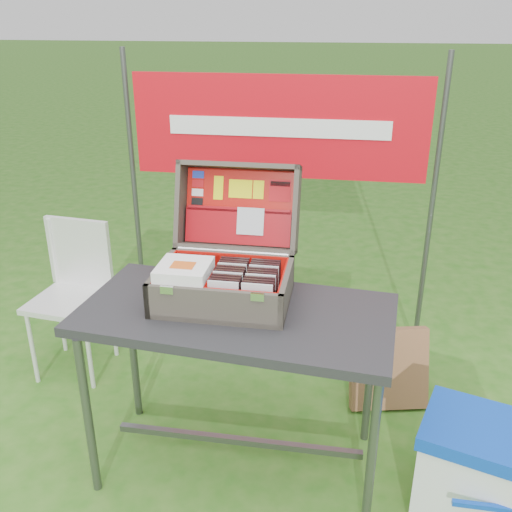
% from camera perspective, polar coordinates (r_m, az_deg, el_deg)
% --- Properties ---
extents(ground, '(80.00, 80.00, 0.00)m').
position_cam_1_polar(ground, '(2.75, -1.36, -19.63)').
color(ground, '#2A6A16').
rests_on(ground, ground).
extents(table, '(1.30, 0.73, 0.78)m').
position_cam_1_polar(table, '(2.49, -1.89, -13.28)').
color(table, black).
rests_on(table, ground).
extents(table_top, '(1.30, 0.73, 0.04)m').
position_cam_1_polar(table_top, '(2.29, -2.01, -5.84)').
color(table_top, black).
rests_on(table_top, ground).
extents(table_leg_fl, '(0.04, 0.04, 0.74)m').
position_cam_1_polar(table_leg_fl, '(2.47, -16.45, -15.26)').
color(table_leg_fl, '#59595B').
rests_on(table_leg_fl, ground).
extents(table_leg_fr, '(0.04, 0.04, 0.74)m').
position_cam_1_polar(table_leg_fr, '(2.28, 11.56, -18.53)').
color(table_leg_fr, '#59595B').
rests_on(table_leg_fr, ground).
extents(table_leg_bl, '(0.04, 0.04, 0.74)m').
position_cam_1_polar(table_leg_bl, '(2.84, -12.19, -9.24)').
color(table_leg_bl, '#59595B').
rests_on(table_leg_bl, ground).
extents(table_leg_br, '(0.04, 0.04, 0.74)m').
position_cam_1_polar(table_leg_br, '(2.68, 11.35, -11.42)').
color(table_leg_br, '#59595B').
rests_on(table_leg_br, ground).
extents(table_brace, '(1.09, 0.03, 0.03)m').
position_cam_1_polar(table_brace, '(2.66, -1.81, -17.95)').
color(table_brace, '#59595B').
rests_on(table_brace, ground).
extents(suitcase, '(0.54, 0.54, 0.49)m').
position_cam_1_polar(suitcase, '(2.29, -3.06, 1.49)').
color(suitcase, '#544E42').
rests_on(suitcase, table).
extents(suitcase_base_bottom, '(0.54, 0.38, 0.02)m').
position_cam_1_polar(suitcase_base_bottom, '(2.34, -3.26, -4.35)').
color(suitcase_base_bottom, '#544E42').
rests_on(suitcase_base_bottom, table_top).
extents(suitcase_base_wall_front, '(0.54, 0.02, 0.14)m').
position_cam_1_polar(suitcase_base_wall_front, '(2.15, -4.35, -5.09)').
color(suitcase_base_wall_front, '#544E42').
rests_on(suitcase_base_wall_front, table_top).
extents(suitcase_base_wall_back, '(0.54, 0.02, 0.14)m').
position_cam_1_polar(suitcase_base_wall_back, '(2.47, -2.38, -1.19)').
color(suitcase_base_wall_back, '#544E42').
rests_on(suitcase_base_wall_back, table_top).
extents(suitcase_base_wall_left, '(0.02, 0.38, 0.14)m').
position_cam_1_polar(suitcase_base_wall_left, '(2.38, -9.37, -2.52)').
color(suitcase_base_wall_left, '#544E42').
rests_on(suitcase_base_wall_left, table_top).
extents(suitcase_base_wall_right, '(0.02, 0.38, 0.14)m').
position_cam_1_polar(suitcase_base_wall_right, '(2.27, 3.06, -3.48)').
color(suitcase_base_wall_right, '#544E42').
rests_on(suitcase_base_wall_right, table_top).
extents(suitcase_liner_floor, '(0.49, 0.34, 0.01)m').
position_cam_1_polar(suitcase_liner_floor, '(2.33, -3.27, -4.06)').
color(suitcase_liner_floor, red).
rests_on(suitcase_liner_floor, suitcase_base_bottom).
extents(suitcase_latch_left, '(0.05, 0.01, 0.03)m').
position_cam_1_polar(suitcase_latch_left, '(2.16, -8.91, -3.38)').
color(suitcase_latch_left, silver).
rests_on(suitcase_latch_left, suitcase_base_wall_front).
extents(suitcase_latch_right, '(0.05, 0.01, 0.03)m').
position_cam_1_polar(suitcase_latch_right, '(2.09, 0.15, -4.12)').
color(suitcase_latch_right, silver).
rests_on(suitcase_latch_right, suitcase_base_wall_front).
extents(suitcase_hinge, '(0.48, 0.02, 0.02)m').
position_cam_1_polar(suitcase_hinge, '(2.45, -2.36, 0.44)').
color(suitcase_hinge, silver).
rests_on(suitcase_hinge, suitcase_base_wall_back).
extents(suitcase_lid_back, '(0.54, 0.14, 0.37)m').
position_cam_1_polar(suitcase_lid_back, '(2.57, -1.57, 4.93)').
color(suitcase_lid_back, '#544E42').
rests_on(suitcase_lid_back, suitcase_base_wall_back).
extents(suitcase_lid_rim_far, '(0.54, 0.14, 0.06)m').
position_cam_1_polar(suitcase_lid_rim_far, '(2.52, -1.63, 9.04)').
color(suitcase_lid_rim_far, '#544E42').
rests_on(suitcase_lid_rim_far, suitcase_lid_back).
extents(suitcase_lid_rim_near, '(0.54, 0.14, 0.06)m').
position_cam_1_polar(suitcase_lid_rim_near, '(2.52, -2.02, 0.81)').
color(suitcase_lid_rim_near, '#544E42').
rests_on(suitcase_lid_rim_near, suitcase_lid_back).
extents(suitcase_lid_rim_left, '(0.02, 0.25, 0.41)m').
position_cam_1_polar(suitcase_lid_rim_left, '(2.57, -7.48, 5.18)').
color(suitcase_lid_rim_left, '#544E42').
rests_on(suitcase_lid_rim_left, suitcase_lid_back).
extents(suitcase_lid_rim_right, '(0.02, 0.25, 0.41)m').
position_cam_1_polar(suitcase_lid_rim_right, '(2.48, 4.04, 4.60)').
color(suitcase_lid_rim_right, '#544E42').
rests_on(suitcase_lid_rim_right, suitcase_lid_back).
extents(suitcase_lid_liner, '(0.49, 0.11, 0.32)m').
position_cam_1_polar(suitcase_lid_liner, '(2.56, -1.62, 4.93)').
color(suitcase_lid_liner, red).
rests_on(suitcase_lid_liner, suitcase_lid_back).
extents(suitcase_liner_wall_front, '(0.49, 0.01, 0.12)m').
position_cam_1_polar(suitcase_liner_wall_front, '(2.16, -4.27, -4.68)').
color(suitcase_liner_wall_front, red).
rests_on(suitcase_liner_wall_front, suitcase_base_bottom).
extents(suitcase_liner_wall_back, '(0.49, 0.01, 0.12)m').
position_cam_1_polar(suitcase_liner_wall_back, '(2.45, -2.45, -1.09)').
color(suitcase_liner_wall_back, red).
rests_on(suitcase_liner_wall_back, suitcase_base_bottom).
extents(suitcase_liner_wall_left, '(0.01, 0.34, 0.12)m').
position_cam_1_polar(suitcase_liner_wall_left, '(2.37, -9.07, -2.31)').
color(suitcase_liner_wall_left, red).
rests_on(suitcase_liner_wall_left, suitcase_base_bottom).
extents(suitcase_liner_wall_right, '(0.01, 0.34, 0.12)m').
position_cam_1_polar(suitcase_liner_wall_right, '(2.27, 2.73, -3.22)').
color(suitcase_liner_wall_right, red).
rests_on(suitcase_liner_wall_right, suitcase_base_bottom).
extents(suitcase_lid_pocket, '(0.47, 0.08, 0.16)m').
position_cam_1_polar(suitcase_lid_pocket, '(2.54, -1.80, 2.93)').
color(suitcase_lid_pocket, '#93050C').
rests_on(suitcase_lid_pocket, suitcase_lid_liner).
extents(suitcase_pocket_edge, '(0.46, 0.03, 0.03)m').
position_cam_1_polar(suitcase_pocket_edge, '(2.53, -1.74, 4.65)').
color(suitcase_pocket_edge, '#93050C').
rests_on(suitcase_pocket_edge, suitcase_lid_pocket).
extents(suitcase_pocket_cd, '(0.12, 0.05, 0.12)m').
position_cam_1_polar(suitcase_pocket_cd, '(2.51, -0.56, 3.49)').
color(suitcase_pocket_cd, silver).
rests_on(suitcase_pocket_cd, suitcase_lid_pocket).
extents(lid_sticker_cc_a, '(0.05, 0.01, 0.03)m').
position_cam_1_polar(lid_sticker_cc_a, '(2.60, -5.80, 8.11)').
color(lid_sticker_cc_a, '#1933B2').
rests_on(lid_sticker_cc_a, suitcase_lid_liner).
extents(lid_sticker_cc_b, '(0.05, 0.01, 0.03)m').
position_cam_1_polar(lid_sticker_cc_b, '(2.60, -5.83, 7.23)').
color(lid_sticker_cc_b, '#B60B11').
rests_on(lid_sticker_cc_b, suitcase_lid_liner).
extents(lid_sticker_cc_c, '(0.05, 0.01, 0.03)m').
position_cam_1_polar(lid_sticker_cc_c, '(2.60, -5.87, 6.35)').
color(lid_sticker_cc_c, white).
rests_on(lid_sticker_cc_c, suitcase_lid_liner).
extents(lid_sticker_cc_d, '(0.05, 0.01, 0.03)m').
position_cam_1_polar(lid_sticker_cc_d, '(2.60, -5.91, 5.46)').
color(lid_sticker_cc_d, black).
rests_on(lid_sticker_cc_d, suitcase_lid_liner).
extents(lid_card_neon_tall, '(0.04, 0.04, 0.10)m').
position_cam_1_polar(lid_card_neon_tall, '(2.57, -3.78, 6.82)').
color(lid_card_neon_tall, '#EDEC09').
rests_on(lid_card_neon_tall, suitcase_lid_liner).
extents(lid_card_neon_main, '(0.11, 0.03, 0.08)m').
position_cam_1_polar(lid_card_neon_main, '(2.55, -1.56, 6.73)').
color(lid_card_neon_main, '#EDEC09').
rests_on(lid_card_neon_main, suitcase_lid_liner).
extents(lid_card_neon_small, '(0.05, 0.03, 0.08)m').
position_cam_1_polar(lid_card_neon_small, '(2.54, 0.25, 6.64)').
color(lid_card_neon_small, '#EDEC09').
rests_on(lid_card_neon_small, suitcase_lid_liner).
extents(lid_sticker_band, '(0.10, 0.03, 0.09)m').
position_cam_1_polar(lid_sticker_band, '(2.53, 2.41, 6.53)').
color(lid_sticker_band, '#B60B11').
rests_on(lid_sticker_band, suitcase_lid_liner).
extents(lid_sticker_band_bar, '(0.09, 0.01, 0.02)m').
position_cam_1_polar(lid_sticker_band_bar, '(2.53, 2.44, 7.21)').
color(lid_sticker_band_bar, black).
rests_on(lid_sticker_band_bar, suitcase_lid_liner).
extents(cd_left_0, '(0.12, 0.01, 0.14)m').
position_cam_1_polar(cd_left_0, '(2.17, -3.28, -4.19)').
color(cd_left_0, silver).
rests_on(cd_left_0, suitcase_liner_floor).
extents(cd_left_1, '(0.12, 0.01, 0.14)m').
position_cam_1_polar(cd_left_1, '(2.19, -3.16, -3.94)').
color(cd_left_1, black).
rests_on(cd_left_1, suitcase_liner_floor).
extents(cd_left_2, '(0.12, 0.01, 0.14)m').
position_cam_1_polar(cd_left_2, '(2.20, -3.04, -3.70)').
color(cd_left_2, black).
rests_on(cd_left_2, suitcase_liner_floor).
extents(cd_left_3, '(0.12, 0.01, 0.14)m').
position_cam_1_polar(cd_left_3, '(2.22, -2.93, -3.45)').
color(cd_left_3, black).
rests_on(cd_left_3, suitcase_liner_floor).
extents(cd_left_4, '(0.12, 0.01, 0.14)m').
position_cam_1_polar(cd_left_4, '(2.24, -2.81, -3.22)').
color(cd_left_4, silver).
rests_on(cd_left_4, suitcase_liner_floor).
extents(cd_left_5, '(0.12, 0.01, 0.14)m').
position_cam_1_polar(cd_left_5, '(2.26, -2.70, -2.98)').
color(cd_left_5, black).
rests_on(cd_left_5, suitcase_liner_floor).
extents(cd_left_6, '(0.12, 0.01, 0.14)m').
position_cam_1_polar(cd_left_6, '(2.28, -2.59, -2.75)').
color(cd_left_6, black).
rests_on(cd_left_6, suitcase_liner_floor).
extents(cd_left_7, '(0.12, 0.01, 0.14)m').
position_cam_1_polar(cd_left_7, '(2.30, -2.48, -2.53)').
color(cd_left_7, black).
rests_on(cd_left_7, suitcase_liner_floor).
extents(cd_left_8, '(0.12, 0.01, 0.14)m').
position_cam_1_polar(cd_left_8, '(2.31, -2.37, -2.31)').
color(cd_left_8, silver).
rests_on(cd_left_8, suitcase_liner_floor).
extents(cd_left_9, '(0.12, 0.01, 0.14)m').
position_cam_1_polar(cd_left_9, '(2.33, -2.27, -2.09)').
color(cd_left_9, black).
rests_on(cd_left_9, suitcase_liner_floor).
extents(cd_left_10, '(0.12, 0.01, 0.14)m').
position_cam_1_polar(cd_left_10, '(2.35, -2.16, -1.87)').
color(cd_left_10, black).
rests_on(cd_left_10, suitcase_liner_floor).
extents(cd_left_11, '(0.12, 0.01, 0.14)m').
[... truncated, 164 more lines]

